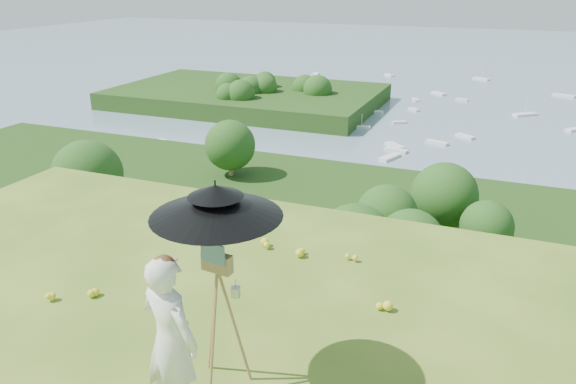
% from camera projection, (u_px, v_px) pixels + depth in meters
% --- Properties ---
extents(shoreline_tier, '(170.00, 28.00, 8.00)m').
position_uv_depth(shoreline_tier, '(471.00, 268.00, 81.89)').
color(shoreline_tier, slate).
rests_on(shoreline_tier, bay_water).
extents(bay_water, '(700.00, 700.00, 0.00)m').
position_uv_depth(bay_water, '(510.00, 77.00, 223.77)').
color(bay_water, '#7395A5').
rests_on(bay_water, ground).
extents(peninsula, '(90.00, 60.00, 12.00)m').
position_uv_depth(peninsula, '(247.00, 88.00, 174.71)').
color(peninsula, '#1B3E11').
rests_on(peninsula, bay_water).
extents(slope_trees, '(110.00, 50.00, 6.00)m').
position_uv_depth(slope_trees, '(454.00, 262.00, 39.72)').
color(slope_trees, '#1C4414').
rests_on(slope_trees, forest_slope).
extents(harbor_town, '(110.00, 22.00, 5.00)m').
position_uv_depth(harbor_town, '(476.00, 228.00, 79.54)').
color(harbor_town, silver).
rests_on(harbor_town, shoreline_tier).
extents(moored_boats, '(140.00, 140.00, 0.70)m').
position_uv_depth(moored_boats, '(454.00, 116.00, 159.74)').
color(moored_boats, white).
rests_on(moored_boats, bay_water).
extents(painter, '(0.71, 0.55, 1.73)m').
position_uv_depth(painter, '(170.00, 340.00, 5.17)').
color(painter, white).
rests_on(painter, ground).
extents(field_easel, '(0.70, 0.70, 1.65)m').
position_uv_depth(field_easel, '(220.00, 315.00, 5.61)').
color(field_easel, '#A06943').
rests_on(field_easel, ground).
extents(sun_umbrella, '(1.46, 1.46, 0.90)m').
position_uv_depth(sun_umbrella, '(217.00, 225.00, 5.28)').
color(sun_umbrella, black).
rests_on(sun_umbrella, field_easel).
extents(painter_cap, '(0.24, 0.27, 0.10)m').
position_uv_depth(painter_cap, '(163.00, 261.00, 4.87)').
color(painter_cap, '#E27C7F').
rests_on(painter_cap, painter).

